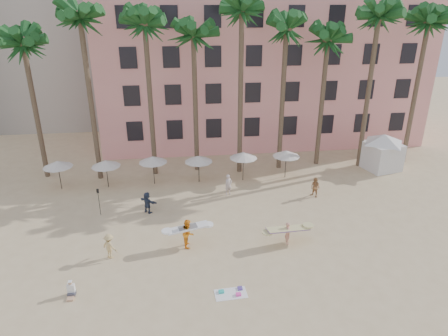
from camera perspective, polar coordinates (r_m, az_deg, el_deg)
ground at (r=25.54m, az=0.59°, el=-13.63°), size 120.00×120.00×0.00m
pink_hotel at (r=47.91m, az=5.00°, el=14.12°), size 35.00×14.00×16.00m
palm_row at (r=35.58m, az=-1.81°, el=19.25°), size 44.40×5.40×16.30m
umbrella_row at (r=35.28m, az=-6.90°, el=1.30°), size 22.50×2.70×2.73m
cabana at (r=41.19m, az=21.71°, el=2.60°), size 5.45×5.45×3.50m
beach_towel at (r=23.45m, az=1.08°, el=-17.41°), size 1.85×1.10×0.14m
carrier_yellow at (r=27.35m, az=9.13°, el=-8.92°), size 3.07×1.29×1.59m
carrier_white at (r=26.81m, az=-5.17°, el=-9.12°), size 2.83×1.24×1.96m
beachgoers at (r=30.24m, az=-4.44°, el=-5.51°), size 16.88×8.88×1.81m
paddle at (r=31.54m, az=-17.47°, el=-4.20°), size 0.18×0.04×2.23m
seated_man at (r=24.63m, az=-21.00°, el=-16.07°), size 0.41×0.71×0.92m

